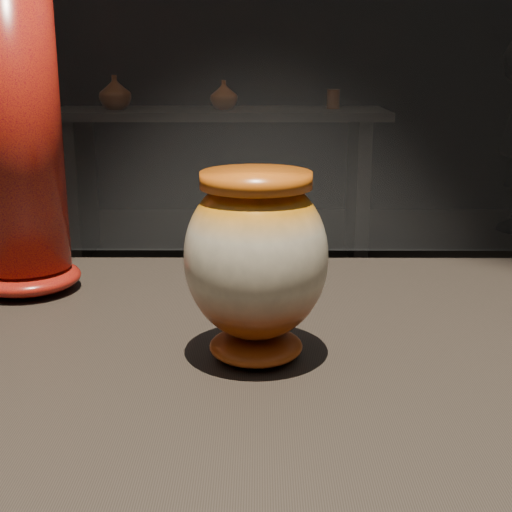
% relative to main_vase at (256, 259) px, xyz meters
% --- Properties ---
extents(main_vase, '(0.17, 0.17, 0.20)m').
position_rel_main_vase_xyz_m(main_vase, '(0.00, 0.00, 0.00)').
color(main_vase, maroon).
rests_on(main_vase, display_plinth).
extents(tall_vase, '(0.15, 0.15, 0.45)m').
position_rel_main_vase_xyz_m(tall_vase, '(-0.31, 0.23, 0.11)').
color(tall_vase, '#AD270B').
rests_on(tall_vase, display_plinth).
extents(back_shelf, '(2.00, 0.60, 0.90)m').
position_rel_main_vase_xyz_m(back_shelf, '(-0.24, 3.62, -0.37)').
color(back_shelf, black).
rests_on(back_shelf, ground).
extents(back_vase_left, '(0.26, 0.26, 0.20)m').
position_rel_main_vase_xyz_m(back_vase_left, '(-0.85, 3.58, -0.01)').
color(back_vase_left, '#A04017').
rests_on(back_vase_left, back_shelf).
extents(back_vase_mid, '(0.21, 0.21, 0.17)m').
position_rel_main_vase_xyz_m(back_vase_mid, '(-0.21, 3.59, -0.02)').
color(back_vase_mid, maroon).
rests_on(back_vase_mid, back_shelf).
extents(back_vase_right, '(0.08, 0.08, 0.11)m').
position_rel_main_vase_xyz_m(back_vase_right, '(0.44, 3.67, -0.05)').
color(back_vase_right, '#A04017').
rests_on(back_vase_right, back_shelf).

